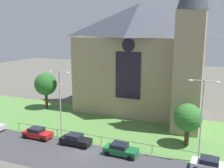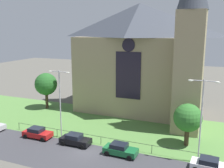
% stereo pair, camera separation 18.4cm
% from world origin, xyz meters
% --- Properties ---
extents(ground, '(160.00, 160.00, 0.00)m').
position_xyz_m(ground, '(0.00, 10.00, 0.00)').
color(ground, '#56544C').
extents(road_asphalt, '(120.00, 8.00, 0.01)m').
position_xyz_m(road_asphalt, '(0.00, -2.00, 0.00)').
color(road_asphalt, '#38383D').
rests_on(road_asphalt, ground).
extents(grass_verge, '(120.00, 20.00, 0.01)m').
position_xyz_m(grass_verge, '(0.00, 8.00, 0.00)').
color(grass_verge, '#517F3D').
rests_on(grass_verge, ground).
extents(church_building, '(23.20, 16.20, 26.00)m').
position_xyz_m(church_building, '(1.84, 19.02, 10.27)').
color(church_building, tan).
rests_on(church_building, ground).
extents(iron_railing, '(28.18, 0.07, 1.13)m').
position_xyz_m(iron_railing, '(1.06, 2.50, 0.96)').
color(iron_railing, black).
rests_on(iron_railing, ground).
extents(tree_left_far, '(4.35, 4.35, 7.06)m').
position_xyz_m(tree_left_far, '(-15.86, 13.64, 4.84)').
color(tree_left_far, '#423021').
rests_on(tree_left_far, ground).
extents(tree_right_near, '(3.76, 3.76, 5.77)m').
position_xyz_m(tree_right_near, '(11.81, 6.68, 3.85)').
color(tree_right_near, '#423021').
rests_on(tree_right_near, ground).
extents(streetlamp_near, '(3.37, 0.26, 9.85)m').
position_xyz_m(streetlamp_near, '(-5.15, 2.40, 6.12)').
color(streetlamp_near, '#B2B2B7').
rests_on(streetlamp_near, ground).
extents(streetlamp_far, '(3.37, 0.26, 9.97)m').
position_xyz_m(streetlamp_far, '(13.65, 2.40, 6.18)').
color(streetlamp_far, '#B2B2B7').
rests_on(streetlamp_far, ground).
extents(parked_car_red, '(4.22, 2.06, 1.51)m').
position_xyz_m(parked_car_red, '(-8.34, 1.04, 0.74)').
color(parked_car_red, '#B21919').
rests_on(parked_car_red, ground).
extents(parked_car_black, '(4.21, 2.04, 1.51)m').
position_xyz_m(parked_car_black, '(-2.11, 1.10, 0.74)').
color(parked_car_black, black).
rests_on(parked_car_black, ground).
extents(parked_car_green, '(4.25, 2.12, 1.51)m').
position_xyz_m(parked_car_green, '(4.56, 0.63, 0.74)').
color(parked_car_green, '#196033').
rests_on(parked_car_green, ground).
extents(parked_car_white, '(4.28, 2.19, 1.51)m').
position_xyz_m(parked_car_white, '(15.02, 0.82, 0.74)').
color(parked_car_white, silver).
rests_on(parked_car_white, ground).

